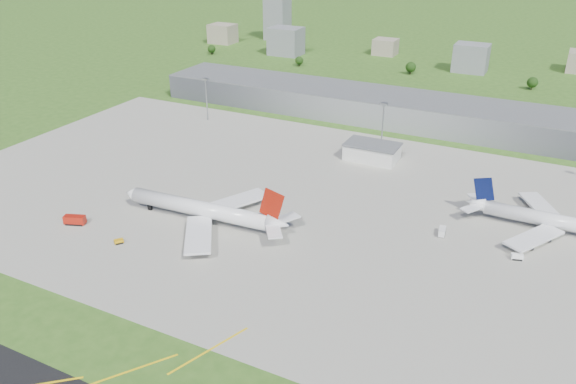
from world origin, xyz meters
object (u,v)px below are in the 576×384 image
at_px(fire_truck, 75,220).
at_px(van_white_near, 442,232).
at_px(van_white_far, 517,257).
at_px(airliner_blue_quad, 562,222).
at_px(airliner_red_twin, 205,210).
at_px(tug_yellow, 119,242).

relative_size(fire_truck, van_white_near, 1.54).
bearing_deg(fire_truck, van_white_far, -2.63).
bearing_deg(fire_truck, van_white_near, 2.84).
distance_m(airliner_blue_quad, van_white_far, 30.04).
bearing_deg(van_white_near, airliner_red_twin, 103.00).
xyz_separation_m(tug_yellow, van_white_far, (135.79, 55.65, 0.23)).
xyz_separation_m(airliner_blue_quad, tug_yellow, (-148.34, -82.66, -4.17)).
bearing_deg(airliner_red_twin, airliner_blue_quad, -160.07).
relative_size(airliner_red_twin, fire_truck, 8.38).
relative_size(van_white_near, van_white_far, 1.29).
bearing_deg(van_white_far, airliner_red_twin, 177.45).
bearing_deg(airliner_red_twin, van_white_far, -169.76).
relative_size(fire_truck, tug_yellow, 2.34).
bearing_deg(airliner_blue_quad, tug_yellow, -150.42).
xyz_separation_m(van_white_near, van_white_far, (28.19, -5.49, -0.29)).
relative_size(airliner_blue_quad, fire_truck, 7.71).
relative_size(fire_truck, van_white_far, 1.99).
height_order(airliner_red_twin, van_white_near, airliner_red_twin).
xyz_separation_m(airliner_red_twin, van_white_far, (115.65, 27.16, -4.40)).
relative_size(airliner_blue_quad, tug_yellow, 18.04).
height_order(airliner_blue_quad, fire_truck, airliner_blue_quad).
bearing_deg(van_white_far, van_white_near, 153.21).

